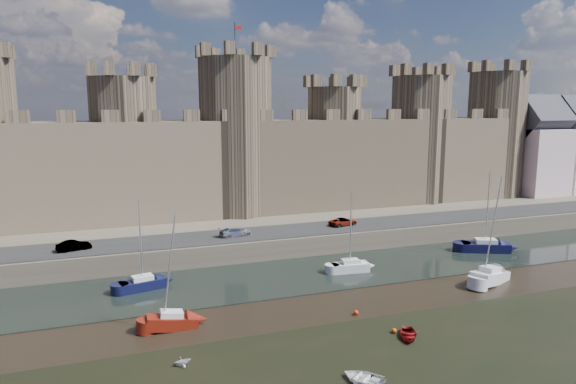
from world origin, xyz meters
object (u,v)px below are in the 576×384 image
car_2 (236,232)px  sailboat_2 (350,266)px  sailboat_1 (143,283)px  car_1 (74,246)px  sailboat_3 (485,246)px  car_3 (343,222)px  sailboat_5 (490,276)px  sailboat_4 (172,320)px

car_2 → sailboat_2: bearing=-143.4°
sailboat_1 → sailboat_2: sailboat_1 is taller
car_1 → sailboat_2: (29.30, -10.44, -2.35)m
sailboat_2 → sailboat_3: bearing=10.6°
sailboat_1 → car_2: bearing=23.4°
sailboat_2 → car_3: bearing=74.2°
sailboat_5 → car_1: bearing=132.7°
car_3 → car_2: bearing=78.7°
car_2 → car_3: 15.17m
car_1 → sailboat_4: sailboat_4 is taller
sailboat_1 → sailboat_3: 42.66m
car_2 → sailboat_1: 14.95m
car_2 → sailboat_4: sailboat_4 is taller
sailboat_3 → sailboat_5: (-7.74, -9.79, 0.01)m
car_1 → sailboat_2: sailboat_2 is taller
car_3 → sailboat_1: sailboat_1 is taller
car_3 → sailboat_3: size_ratio=0.39×
sailboat_1 → sailboat_3: sailboat_3 is taller
sailboat_1 → sailboat_3: bearing=-13.2°
sailboat_1 → sailboat_5: (34.92, -10.17, 0.06)m
sailboat_1 → sailboat_3: size_ratio=0.89×
car_2 → sailboat_4: (-10.26, -19.06, -2.36)m
sailboat_1 → sailboat_5: sailboat_5 is taller
car_1 → sailboat_1: size_ratio=0.40×
sailboat_5 → sailboat_3: bearing=28.5°
sailboat_2 → sailboat_1: bearing=-178.9°
car_3 → sailboat_2: 12.49m
car_1 → sailboat_2: size_ratio=0.40×
car_3 → sailboat_4: 32.28m
car_1 → sailboat_3: 50.28m
sailboat_2 → sailboat_5: sailboat_5 is taller
car_2 → sailboat_1: sailboat_1 is taller
sailboat_2 → sailboat_4: bearing=-152.0°
sailboat_1 → sailboat_4: sailboat_4 is taller
sailboat_2 → sailboat_4: (-20.85, -8.38, -0.02)m
car_2 → sailboat_3: bearing=-114.6°
sailboat_2 → sailboat_4: sailboat_4 is taller
sailboat_1 → sailboat_5: bearing=-29.0°
sailboat_1 → sailboat_4: 10.49m
sailboat_5 → sailboat_2: bearing=123.3°
car_1 → sailboat_5: (41.71, -18.63, -2.30)m
sailboat_3 → sailboat_5: sailboat_5 is taller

